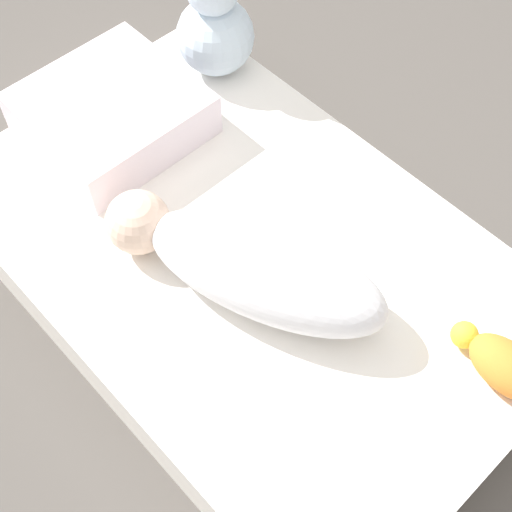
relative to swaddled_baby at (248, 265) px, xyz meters
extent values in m
plane|color=#514C47|center=(0.07, -0.06, -0.25)|extent=(12.00, 12.00, 0.00)
cube|color=white|center=(0.07, -0.06, -0.16)|extent=(1.26, 0.80, 0.17)
ellipsoid|color=white|center=(-0.03, -0.01, 0.00)|extent=(0.53, 0.36, 0.16)
sphere|color=beige|center=(0.23, 0.09, -0.01)|extent=(0.13, 0.13, 0.13)
cube|color=white|center=(0.52, -0.06, -0.02)|extent=(0.35, 0.36, 0.11)
sphere|color=silver|center=(0.52, -0.37, 0.02)|extent=(0.19, 0.19, 0.19)
ellipsoid|color=orange|center=(-0.47, -0.21, -0.04)|extent=(0.16, 0.10, 0.08)
sphere|color=yellow|center=(-0.37, -0.21, -0.05)|extent=(0.05, 0.05, 0.05)
camera|label=1|loc=(-0.54, 0.49, 1.15)|focal=50.00mm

